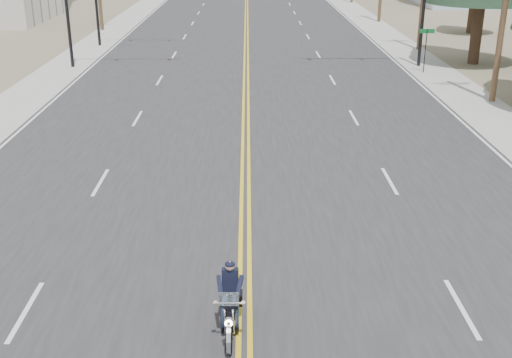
{
  "coord_description": "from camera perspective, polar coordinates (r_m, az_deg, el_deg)",
  "views": [
    {
      "loc": [
        0.1,
        -8.6,
        8.16
      ],
      "look_at": [
        0.32,
        8.21,
        1.6
      ],
      "focal_mm": 45.0,
      "sensor_mm": 36.0,
      "label": 1
    }
  ],
  "objects": [
    {
      "name": "road",
      "position": [
        79.02,
        -0.84,
        15.4
      ],
      "size": [
        20.0,
        200.0,
        0.01
      ],
      "primitive_type": "cube",
      "color": "#303033",
      "rests_on": "ground"
    },
    {
      "name": "sidewalk_left",
      "position": [
        79.86,
        -9.42,
        15.2
      ],
      "size": [
        3.0,
        200.0,
        0.01
      ],
      "primitive_type": "cube",
      "color": "#A5A5A0",
      "rests_on": "ground"
    },
    {
      "name": "sidewalk_right",
      "position": [
        79.84,
        7.75,
        15.28
      ],
      "size": [
        3.0,
        200.0,
        0.01
      ],
      "primitive_type": "cube",
      "color": "#A5A5A0",
      "rests_on": "ground"
    },
    {
      "name": "street_sign",
      "position": [
        40.55,
        14.88,
        11.61
      ],
      "size": [
        0.9,
        0.06,
        2.62
      ],
      "color": "black",
      "rests_on": "ground"
    },
    {
      "name": "motorcyclist",
      "position": [
        13.93,
        -2.33,
        -10.69
      ],
      "size": [
        0.88,
        2.01,
        1.56
      ],
      "primitive_type": null,
      "rotation": [
        0.0,
        0.0,
        3.13
      ],
      "color": "black",
      "rests_on": "ground"
    }
  ]
}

